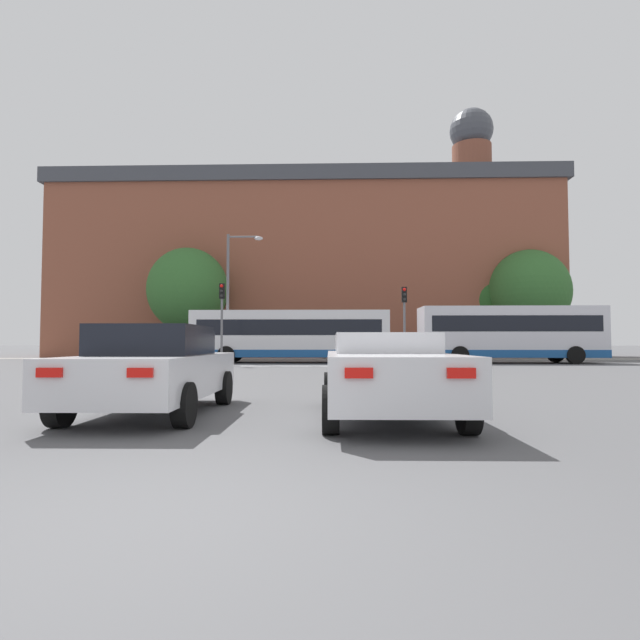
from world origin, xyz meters
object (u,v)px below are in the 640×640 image
object	(u,v)px
pedestrian_waiting	(411,345)
car_saloon_left	(155,369)
traffic_light_near_right	(404,313)
bus_crossing_trailing	(509,333)
street_lamp_junction	(234,285)
traffic_light_near_left	(222,310)
bus_crossing_lead	(291,335)
car_roadster_right	(386,373)
pedestrian_walking_west	(324,346)
pedestrian_walking_east	(442,347)

from	to	relation	value
pedestrian_waiting	car_saloon_left	bearing A→B (deg)	135.04
pedestrian_waiting	traffic_light_near_right	bearing A→B (deg)	141.49
bus_crossing_trailing	street_lamp_junction	distance (m)	16.33
traffic_light_near_right	traffic_light_near_left	xyz separation A→B (m)	(-9.48, -0.21, 0.12)
bus_crossing_trailing	bus_crossing_lead	bearing A→B (deg)	-91.25
car_roadster_right	pedestrian_walking_west	xyz separation A→B (m)	(-1.59, 29.09, 0.22)
bus_crossing_trailing	traffic_light_near_left	distance (m)	16.49
car_saloon_left	car_roadster_right	bearing A→B (deg)	-5.33
bus_crossing_lead	traffic_light_near_right	distance (m)	7.35
street_lamp_junction	pedestrian_walking_east	bearing A→B (deg)	29.71
traffic_light_near_right	pedestrian_walking_east	size ratio (longest dim) A/B	2.60
bus_crossing_trailing	street_lamp_junction	world-z (taller)	street_lamp_junction
car_roadster_right	traffic_light_near_left	world-z (taller)	traffic_light_near_left
traffic_light_near_right	pedestrian_walking_west	size ratio (longest dim) A/B	2.56
traffic_light_near_left	pedestrian_walking_east	distance (m)	17.71
car_roadster_right	traffic_light_near_left	bearing A→B (deg)	110.01
bus_crossing_trailing	pedestrian_walking_east	xyz separation A→B (m)	(-2.30, 7.35, -0.85)
bus_crossing_trailing	car_roadster_right	bearing A→B (deg)	-23.65
bus_crossing_trailing	street_lamp_junction	xyz separation A→B (m)	(-16.07, -0.51, 2.83)
car_saloon_left	bus_crossing_lead	distance (m)	21.38
traffic_light_near_left	street_lamp_junction	distance (m)	3.58
car_saloon_left	traffic_light_near_left	xyz separation A→B (m)	(-2.86, 17.43, 2.11)
pedestrian_walking_east	car_saloon_left	bearing A→B (deg)	32.94
bus_crossing_trailing	pedestrian_walking_east	world-z (taller)	bus_crossing_trailing
car_roadster_right	pedestrian_walking_east	distance (m)	29.59
car_roadster_right	pedestrian_walking_east	xyz separation A→B (m)	(7.07, 28.74, 0.20)
traffic_light_near_left	pedestrian_waiting	xyz separation A→B (m)	(11.47, 11.07, -1.89)
bus_crossing_trailing	car_saloon_left	bearing A→B (deg)	-32.03
bus_crossing_trailing	pedestrian_waiting	size ratio (longest dim) A/B	6.12
bus_crossing_trailing	pedestrian_walking_west	xyz separation A→B (m)	(-10.95, 7.70, -0.83)
traffic_light_near_right	traffic_light_near_left	bearing A→B (deg)	-178.73
car_saloon_left	street_lamp_junction	xyz separation A→B (m)	(-2.89, 20.57, 3.83)
car_saloon_left	car_roadster_right	size ratio (longest dim) A/B	0.95
traffic_light_near_right	pedestrian_walking_east	bearing A→B (deg)	68.45
car_roadster_right	street_lamp_junction	bearing A→B (deg)	107.19
car_roadster_right	pedestrian_waiting	size ratio (longest dim) A/B	2.74
traffic_light_near_right	pedestrian_walking_west	xyz separation A→B (m)	(-4.39, 11.14, -1.82)
pedestrian_walking_west	traffic_light_near_right	bearing A→B (deg)	-112.00
bus_crossing_lead	traffic_light_near_right	xyz separation A→B (m)	(6.25, -3.72, 1.10)
street_lamp_junction	car_saloon_left	bearing A→B (deg)	-82.00
car_saloon_left	car_roadster_right	xyz separation A→B (m)	(3.82, -0.31, -0.05)
pedestrian_walking_west	bus_crossing_lead	bearing A→B (deg)	-147.54
bus_crossing_lead	street_lamp_junction	distance (m)	4.47
bus_crossing_lead	pedestrian_waiting	bearing A→B (deg)	130.94
traffic_light_near_left	pedestrian_waiting	bearing A→B (deg)	43.98
car_roadster_right	street_lamp_junction	xyz separation A→B (m)	(-6.71, 20.87, 3.88)
pedestrian_walking_east	pedestrian_walking_west	distance (m)	8.66
bus_crossing_lead	pedestrian_walking_west	xyz separation A→B (m)	(1.85, 7.42, -0.72)
pedestrian_waiting	pedestrian_walking_west	bearing A→B (deg)	59.31
car_saloon_left	traffic_light_near_left	bearing A→B (deg)	98.62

